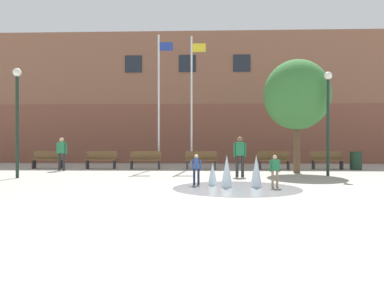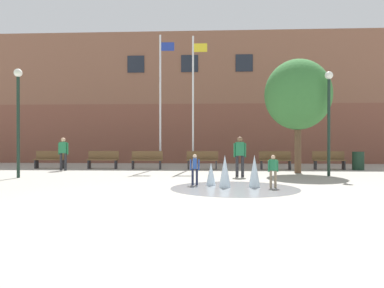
% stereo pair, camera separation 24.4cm
% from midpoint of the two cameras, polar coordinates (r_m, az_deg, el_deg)
% --- Properties ---
extents(ground_plane, '(100.00, 100.00, 0.00)m').
position_cam_midpoint_polar(ground_plane, '(8.22, -7.16, -9.38)').
color(ground_plane, '#9E998E').
extents(library_building, '(36.00, 6.05, 8.56)m').
position_cam_midpoint_polar(library_building, '(27.29, -0.66, 6.41)').
color(library_building, brown).
rests_on(library_building, ground).
extents(splash_fountain, '(3.82, 3.82, 0.99)m').
position_cam_midpoint_polar(splash_fountain, '(11.52, 6.01, -4.86)').
color(splash_fountain, gray).
rests_on(splash_fountain, ground).
extents(park_bench_far_left, '(1.60, 0.44, 0.91)m').
position_cam_midpoint_polar(park_bench_far_left, '(20.85, -21.43, -2.19)').
color(park_bench_far_left, '#28282D').
rests_on(park_bench_far_left, ground).
extents(park_bench_left_of_flagpoles, '(1.60, 0.44, 0.91)m').
position_cam_midpoint_polar(park_bench_left_of_flagpoles, '(19.83, -14.01, -2.30)').
color(park_bench_left_of_flagpoles, '#28282D').
rests_on(park_bench_left_of_flagpoles, ground).
extents(park_bench_under_left_flagpole, '(1.60, 0.44, 0.91)m').
position_cam_midpoint_polar(park_bench_under_left_flagpole, '(19.20, -7.47, -2.38)').
color(park_bench_under_left_flagpole, '#28282D').
rests_on(park_bench_under_left_flagpole, ground).
extents(park_bench_center, '(1.60, 0.44, 0.91)m').
position_cam_midpoint_polar(park_bench_center, '(18.92, 1.02, -2.42)').
color(park_bench_center, '#28282D').
rests_on(park_bench_center, ground).
extents(park_bench_under_right_flagpole, '(1.60, 0.44, 0.91)m').
position_cam_midpoint_polar(park_bench_under_right_flagpole, '(19.22, 12.01, -2.39)').
color(park_bench_under_right_flagpole, '#28282D').
rests_on(park_bench_under_right_flagpole, ground).
extents(park_bench_far_right, '(1.60, 0.44, 0.91)m').
position_cam_midpoint_polar(park_bench_far_right, '(20.06, 19.55, -2.28)').
color(park_bench_far_right, '#28282D').
rests_on(park_bench_far_right, ground).
extents(adult_near_bench, '(0.50, 0.21, 1.59)m').
position_cam_midpoint_polar(adult_near_bench, '(14.98, 6.83, -1.41)').
color(adult_near_bench, '#28282D').
rests_on(adult_near_bench, ground).
extents(child_running, '(0.31, 0.22, 0.99)m').
position_cam_midpoint_polar(child_running, '(11.57, 11.92, -3.68)').
color(child_running, '#89755B').
rests_on(child_running, ground).
extents(teen_by_trashcan, '(0.50, 0.21, 1.59)m').
position_cam_midpoint_polar(teen_by_trashcan, '(19.03, -19.60, -1.06)').
color(teen_by_trashcan, '#28282D').
rests_on(teen_by_trashcan, ground).
extents(child_with_pink_shirt, '(0.31, 0.22, 0.99)m').
position_cam_midpoint_polar(child_with_pink_shirt, '(12.00, 0.08, -3.53)').
color(child_with_pink_shirt, '#1E233D').
rests_on(child_with_pink_shirt, ground).
extents(flagpole_left, '(0.80, 0.10, 7.09)m').
position_cam_midpoint_polar(flagpole_left, '(20.13, -5.34, 7.16)').
color(flagpole_left, silver).
rests_on(flagpole_left, ground).
extents(flagpole_right, '(0.80, 0.10, 7.00)m').
position_cam_midpoint_polar(flagpole_right, '(19.98, -0.32, 7.09)').
color(flagpole_right, silver).
rests_on(flagpole_right, ground).
extents(lamp_post_left_lane, '(0.32, 0.32, 4.21)m').
position_cam_midpoint_polar(lamp_post_left_lane, '(15.90, -25.50, 5.11)').
color(lamp_post_left_lane, '#192D23').
rests_on(lamp_post_left_lane, ground).
extents(lamp_post_right_lane, '(0.32, 0.32, 4.23)m').
position_cam_midpoint_polar(lamp_post_right_lane, '(16.15, 19.61, 5.09)').
color(lamp_post_right_lane, '#192D23').
rests_on(lamp_post_right_lane, ground).
extents(trash_can, '(0.56, 0.56, 0.90)m').
position_cam_midpoint_polar(trash_can, '(20.25, 23.38, -2.35)').
color(trash_can, '#193323').
rests_on(trash_can, ground).
extents(street_tree_near_building, '(2.93, 2.93, 5.04)m').
position_cam_midpoint_polar(street_tree_near_building, '(17.36, 15.31, 7.20)').
color(street_tree_near_building, brown).
rests_on(street_tree_near_building, ground).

